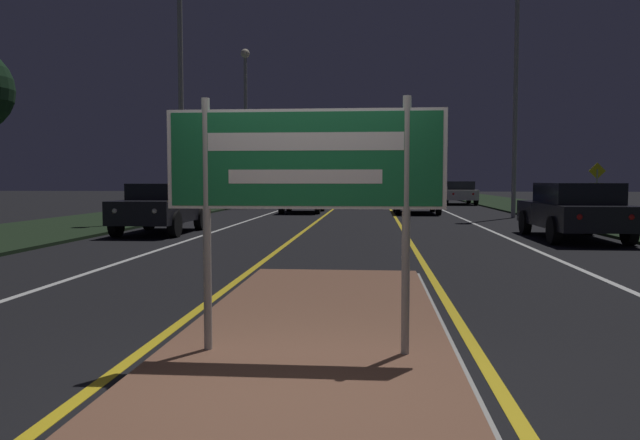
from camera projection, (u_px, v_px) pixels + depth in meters
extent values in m
plane|color=black|center=(294.00, 393.00, 4.59)|extent=(160.00, 160.00, 0.00)
cube|color=#999993|center=(305.00, 360.00, 5.35)|extent=(2.67, 9.84, 0.05)
cube|color=brown|center=(305.00, 357.00, 5.35)|extent=(2.55, 9.72, 0.10)
cube|color=black|center=(124.00, 218.00, 25.27)|extent=(5.00, 100.00, 0.08)
cube|color=black|center=(608.00, 220.00, 23.68)|extent=(5.00, 100.00, 0.08)
cube|color=gold|center=(328.00, 213.00, 29.58)|extent=(0.12, 70.00, 0.01)
cube|color=gold|center=(393.00, 213.00, 29.32)|extent=(0.12, 70.00, 0.01)
cube|color=silver|center=(273.00, 213.00, 29.80)|extent=(0.12, 70.00, 0.01)
cube|color=silver|center=(450.00, 213.00, 29.10)|extent=(0.12, 70.00, 0.01)
cube|color=silver|center=(211.00, 212.00, 30.05)|extent=(0.10, 70.00, 0.01)
cube|color=silver|center=(516.00, 214.00, 28.84)|extent=(0.10, 70.00, 0.01)
cylinder|color=#9E9E99|center=(207.00, 225.00, 5.34)|extent=(0.07, 0.07, 2.16)
cylinder|color=#9E9E99|center=(406.00, 226.00, 5.20)|extent=(0.07, 0.07, 2.16)
cube|color=#19703D|center=(305.00, 159.00, 5.24)|extent=(2.36, 0.04, 0.84)
cube|color=white|center=(305.00, 159.00, 5.22)|extent=(2.36, 0.00, 0.84)
cube|color=#19703D|center=(305.00, 159.00, 5.21)|extent=(2.29, 0.01, 0.79)
cube|color=white|center=(305.00, 141.00, 5.20)|extent=(1.65, 0.01, 0.15)
cube|color=white|center=(305.00, 177.00, 5.22)|extent=(1.30, 0.01, 0.12)
cylinder|color=#9E9E99|center=(181.00, 92.00, 22.20)|extent=(0.18, 0.18, 9.40)
cylinder|color=#9E9E99|center=(246.00, 133.00, 33.11)|extent=(0.18, 0.18, 8.08)
sphere|color=#F9EAC6|center=(245.00, 53.00, 32.84)|extent=(0.48, 0.48, 0.48)
cylinder|color=#9E9E99|center=(516.00, 90.00, 25.35)|extent=(0.18, 0.18, 10.47)
cube|color=black|center=(573.00, 215.00, 16.40)|extent=(1.84, 4.64, 0.61)
cube|color=black|center=(577.00, 193.00, 16.09)|extent=(1.62, 2.41, 0.53)
sphere|color=red|center=(579.00, 217.00, 14.16)|extent=(0.14, 0.14, 0.14)
sphere|color=red|center=(631.00, 217.00, 14.06)|extent=(0.14, 0.14, 0.14)
cylinder|color=black|center=(525.00, 222.00, 17.93)|extent=(0.22, 0.69, 0.69)
cylinder|color=black|center=(588.00, 223.00, 17.78)|extent=(0.22, 0.69, 0.69)
cylinder|color=black|center=(554.00, 230.00, 15.07)|extent=(0.22, 0.69, 0.69)
cylinder|color=black|center=(629.00, 231.00, 14.92)|extent=(0.22, 0.69, 0.69)
cube|color=navy|center=(416.00, 200.00, 29.17)|extent=(1.88, 4.56, 0.63)
cube|color=black|center=(417.00, 189.00, 28.87)|extent=(1.65, 2.37, 0.42)
sphere|color=red|center=(406.00, 200.00, 26.97)|extent=(0.14, 0.14, 0.14)
sphere|color=red|center=(433.00, 200.00, 26.87)|extent=(0.14, 0.14, 0.14)
cylinder|color=black|center=(396.00, 205.00, 30.67)|extent=(0.22, 0.61, 0.61)
cylinder|color=black|center=(432.00, 206.00, 30.52)|extent=(0.22, 0.61, 0.61)
cylinder|color=black|center=(398.00, 208.00, 27.86)|extent=(0.22, 0.61, 0.61)
cylinder|color=black|center=(439.00, 208.00, 27.71)|extent=(0.22, 0.61, 0.61)
cube|color=silver|center=(458.00, 194.00, 39.83)|extent=(1.89, 4.75, 0.62)
cube|color=black|center=(459.00, 185.00, 39.51)|extent=(1.67, 2.47, 0.52)
sphere|color=red|center=(453.00, 194.00, 37.53)|extent=(0.14, 0.14, 0.14)
sphere|color=red|center=(473.00, 194.00, 37.43)|extent=(0.14, 0.14, 0.14)
cylinder|color=black|center=(441.00, 198.00, 41.39)|extent=(0.22, 0.66, 0.66)
cylinder|color=black|center=(469.00, 199.00, 41.24)|extent=(0.22, 0.66, 0.66)
cylinder|color=black|center=(446.00, 200.00, 38.46)|extent=(0.22, 0.66, 0.66)
cylinder|color=black|center=(476.00, 200.00, 38.30)|extent=(0.22, 0.66, 0.66)
cube|color=silver|center=(398.00, 190.00, 52.63)|extent=(1.87, 4.55, 0.68)
cube|color=black|center=(398.00, 183.00, 52.32)|extent=(1.65, 2.37, 0.49)
sphere|color=red|center=(392.00, 189.00, 50.43)|extent=(0.14, 0.14, 0.14)
sphere|color=red|center=(407.00, 189.00, 50.33)|extent=(0.14, 0.14, 0.14)
cylinder|color=black|center=(387.00, 194.00, 54.13)|extent=(0.22, 0.72, 0.72)
cylinder|color=black|center=(408.00, 194.00, 53.97)|extent=(0.22, 0.72, 0.72)
cylinder|color=black|center=(388.00, 194.00, 51.32)|extent=(0.22, 0.72, 0.72)
cylinder|color=black|center=(410.00, 195.00, 51.17)|extent=(0.22, 0.72, 0.72)
cube|color=black|center=(161.00, 210.00, 18.25)|extent=(1.72, 4.05, 0.65)
cube|color=black|center=(163.00, 191.00, 18.45)|extent=(1.52, 2.11, 0.46)
sphere|color=white|center=(115.00, 211.00, 16.29)|extent=(0.14, 0.14, 0.14)
sphere|color=white|center=(155.00, 211.00, 16.20)|extent=(0.14, 0.14, 0.14)
cylinder|color=black|center=(116.00, 224.00, 17.09)|extent=(0.22, 0.71, 0.71)
cylinder|color=black|center=(175.00, 224.00, 16.95)|extent=(0.22, 0.71, 0.71)
cylinder|color=black|center=(149.00, 218.00, 19.59)|extent=(0.22, 0.71, 0.71)
cylinder|color=black|center=(200.00, 219.00, 19.45)|extent=(0.22, 0.71, 0.71)
cube|color=#4C514C|center=(303.00, 199.00, 29.79)|extent=(1.75, 4.20, 0.59)
cube|color=black|center=(303.00, 188.00, 30.01)|extent=(1.54, 2.18, 0.48)
sphere|color=white|center=(285.00, 199.00, 27.77)|extent=(0.14, 0.14, 0.14)
sphere|color=white|center=(310.00, 199.00, 27.68)|extent=(0.14, 0.14, 0.14)
cylinder|color=black|center=(281.00, 206.00, 28.59)|extent=(0.22, 0.71, 0.71)
cylinder|color=black|center=(318.00, 206.00, 28.45)|extent=(0.22, 0.71, 0.71)
cylinder|color=black|center=(289.00, 204.00, 31.18)|extent=(0.22, 0.71, 0.71)
cylinder|color=black|center=(322.00, 204.00, 31.04)|extent=(0.22, 0.71, 0.71)
cube|color=maroon|center=(269.00, 195.00, 38.67)|extent=(1.86, 4.37, 0.63)
cube|color=black|center=(269.00, 186.00, 38.90)|extent=(1.64, 2.27, 0.44)
sphere|color=white|center=(253.00, 195.00, 36.56)|extent=(0.14, 0.14, 0.14)
sphere|color=white|center=(272.00, 195.00, 36.47)|extent=(0.14, 0.14, 0.14)
cylinder|color=black|center=(250.00, 201.00, 37.42)|extent=(0.22, 0.61, 0.61)
cylinder|color=black|center=(280.00, 201.00, 37.27)|extent=(0.22, 0.61, 0.61)
cylinder|color=black|center=(258.00, 199.00, 40.12)|extent=(0.22, 0.61, 0.61)
cylinder|color=black|center=(286.00, 199.00, 39.97)|extent=(0.22, 0.61, 0.61)
cylinder|color=#9E9E99|center=(597.00, 195.00, 22.55)|extent=(0.06, 0.06, 1.87)
cube|color=yellow|center=(597.00, 171.00, 22.49)|extent=(0.60, 0.02, 0.60)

